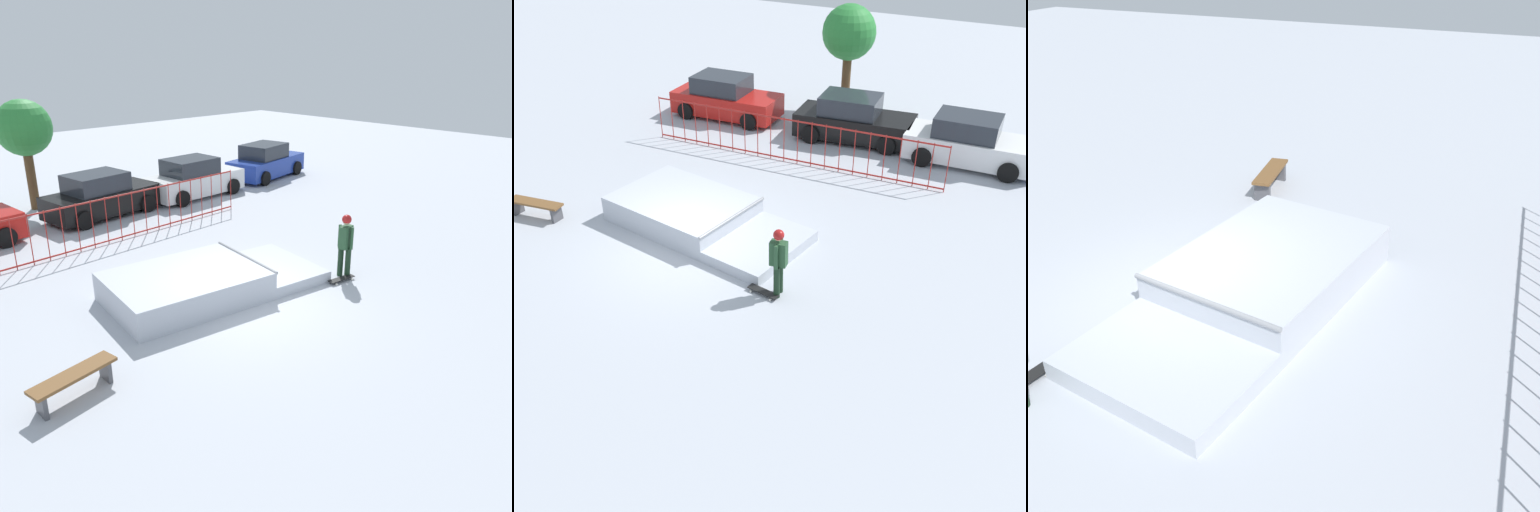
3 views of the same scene
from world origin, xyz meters
The scene contains 10 objects.
ground_plane centered at (0.00, 0.00, 0.00)m, with size 60.00×60.00×0.00m, color #B2B7C1.
skate_ramp centered at (-0.44, 1.21, 0.32)m, with size 5.72×3.37×0.74m.
skater centered at (2.98, -0.54, 1.01)m, with size 0.41×0.44×1.73m.
skateboard centered at (2.68, -0.71, 0.08)m, with size 0.82×0.35×0.09m.
perimeter_fence centered at (0.00, 6.14, 0.77)m, with size 10.16×0.47×1.50m.
park_bench centered at (-4.64, -0.49, 0.36)m, with size 1.64×0.63×0.48m.
parked_car_red centered at (-4.09, 8.79, 0.72)m, with size 4.19×2.10×1.60m.
parked_car_black centered at (1.10, 8.92, 0.72)m, with size 4.26×2.27×1.60m.
parked_car_white centered at (5.18, 8.77, 0.72)m, with size 4.16×2.04×1.60m.
distant_tree centered at (-0.27, 11.54, 2.98)m, with size 2.02×2.02×4.05m.
Camera 2 is at (8.03, -10.50, 8.40)m, focal length 42.30 mm.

